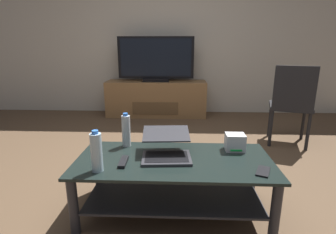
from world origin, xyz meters
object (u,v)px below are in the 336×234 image
at_px(router_box, 235,142).
at_px(water_bottle_near, 97,152).
at_px(water_bottle_far, 126,131).
at_px(cell_phone, 263,171).
at_px(coffee_table, 174,176).
at_px(media_cabinet, 156,98).
at_px(laptop, 166,148).
at_px(television, 156,60).
at_px(dining_chair, 291,102).
at_px(tv_remote, 123,162).

distance_m(router_box, water_bottle_near, 0.96).
bearing_deg(water_bottle_far, cell_phone, -23.34).
height_order(coffee_table, media_cabinet, media_cabinet).
distance_m(router_box, cell_phone, 0.35).
relative_size(coffee_table, water_bottle_far, 5.12).
relative_size(media_cabinet, water_bottle_near, 6.23).
distance_m(laptop, router_box, 0.50).
bearing_deg(television, dining_chair, -37.52).
height_order(coffee_table, television, television).
bearing_deg(water_bottle_near, tv_remote, 39.96).
bearing_deg(tv_remote, laptop, 23.72).
height_order(media_cabinet, water_bottle_near, water_bottle_near).
distance_m(dining_chair, laptop, 1.85).
distance_m(coffee_table, water_bottle_near, 0.55).
relative_size(media_cabinet, cell_phone, 11.36).
bearing_deg(media_cabinet, coffee_table, -82.55).
height_order(coffee_table, router_box, router_box).
distance_m(media_cabinet, router_box, 2.55).
bearing_deg(water_bottle_near, router_box, 22.03).
xyz_separation_m(dining_chair, water_bottle_near, (-1.74, -1.51, 0.01)).
xyz_separation_m(media_cabinet, water_bottle_far, (-0.02, -2.37, 0.23)).
distance_m(dining_chair, tv_remote, 2.14).
distance_m(cell_phone, tv_remote, 0.86).
bearing_deg(coffee_table, router_box, 21.18).
distance_m(coffee_table, dining_chair, 1.86).
distance_m(water_bottle_near, cell_phone, 0.99).
bearing_deg(coffee_table, tv_remote, -165.91).
xyz_separation_m(router_box, cell_phone, (0.10, -0.33, -0.06)).
bearing_deg(cell_phone, router_box, 130.87).
height_order(laptop, tv_remote, laptop).
xyz_separation_m(water_bottle_near, water_bottle_far, (0.09, 0.41, -0.00)).
xyz_separation_m(water_bottle_near, cell_phone, (0.99, 0.03, -0.12)).
bearing_deg(tv_remote, coffee_table, 12.55).
relative_size(television, router_box, 8.85).
bearing_deg(media_cabinet, cell_phone, -72.43).
height_order(television, laptop, television).
height_order(television, water_bottle_near, television).
height_order(media_cabinet, cell_phone, media_cabinet).
bearing_deg(laptop, water_bottle_near, -149.37).
relative_size(laptop, water_bottle_near, 1.53).
relative_size(dining_chair, tv_remote, 5.74).
relative_size(water_bottle_near, water_bottle_far, 1.01).
distance_m(media_cabinet, tv_remote, 2.68).
relative_size(router_box, water_bottle_far, 0.53).
relative_size(laptop, router_box, 2.91).
bearing_deg(television, media_cabinet, 90.00).
height_order(water_bottle_near, cell_phone, water_bottle_near).
bearing_deg(television, coffee_table, -82.49).
xyz_separation_m(television, tv_remote, (0.02, -2.65, -0.49)).
height_order(dining_chair, water_bottle_far, dining_chair).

